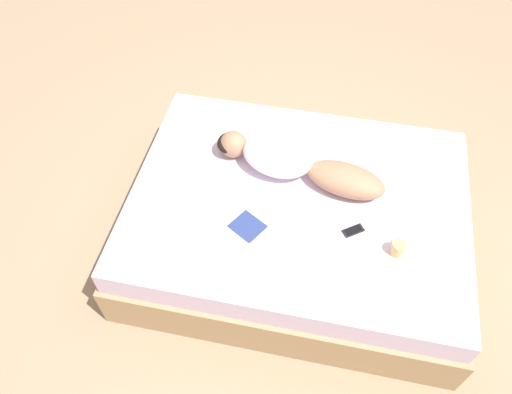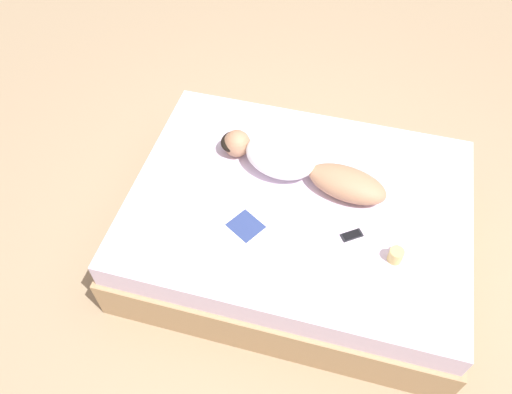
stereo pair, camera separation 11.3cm
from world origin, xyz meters
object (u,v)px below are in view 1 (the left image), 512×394
open_magazine (233,239)px  cell_phone (353,231)px  person (292,161)px  coffee_mug (398,248)px

open_magazine → cell_phone: (0.22, -0.72, 0.00)m
person → cell_phone: (-0.41, -0.46, -0.10)m
open_magazine → cell_phone: size_ratio=4.15×
open_magazine → person: bearing=7.9°
person → open_magazine: person is taller
coffee_mug → open_magazine: bearing=96.5°
person → cell_phone: person is taller
open_magazine → cell_phone: bearing=-42.3°
person → cell_phone: 0.62m
coffee_mug → cell_phone: coffee_mug is taller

